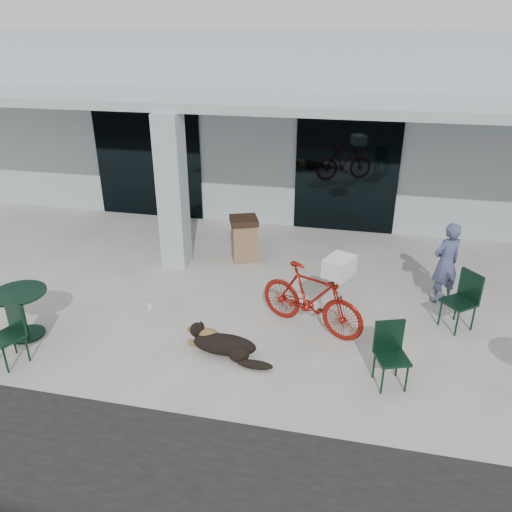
% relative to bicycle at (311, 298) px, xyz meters
% --- Properties ---
extents(ground, '(80.00, 80.00, 0.00)m').
position_rel_bicycle_xyz_m(ground, '(-1.55, -0.40, -0.56)').
color(ground, beige).
rests_on(ground, ground).
extents(building, '(22.00, 7.00, 4.50)m').
position_rel_bicycle_xyz_m(building, '(-1.55, 8.10, 1.69)').
color(building, '#A7B8BD').
rests_on(building, ground).
extents(storefront_glass_left, '(2.80, 0.06, 2.70)m').
position_rel_bicycle_xyz_m(storefront_glass_left, '(-4.75, 4.58, 0.79)').
color(storefront_glass_left, black).
rests_on(storefront_glass_left, ground).
extents(storefront_glass_right, '(2.40, 0.06, 2.70)m').
position_rel_bicycle_xyz_m(storefront_glass_right, '(0.25, 4.58, 0.79)').
color(storefront_glass_right, black).
rests_on(storefront_glass_right, ground).
extents(column, '(0.50, 0.50, 3.12)m').
position_rel_bicycle_xyz_m(column, '(-3.05, 1.90, 1.00)').
color(column, '#A7B8BD').
rests_on(column, ground).
extents(overhang, '(22.00, 2.80, 0.18)m').
position_rel_bicycle_xyz_m(overhang, '(-1.55, 3.20, 2.65)').
color(overhang, '#A7B8BD').
rests_on(overhang, column).
extents(bicycle, '(1.93, 1.24, 1.13)m').
position_rel_bicycle_xyz_m(bicycle, '(0.00, 0.00, 0.00)').
color(bicycle, maroon).
rests_on(bicycle, ground).
extents(laundry_basket, '(0.53, 0.59, 0.29)m').
position_rel_bicycle_xyz_m(laundry_basket, '(0.41, -0.18, 0.71)').
color(laundry_basket, white).
rests_on(laundry_basket, bicycle).
extents(dog, '(1.21, 0.73, 0.38)m').
position_rel_bicycle_xyz_m(dog, '(-1.19, -1.01, -0.37)').
color(dog, black).
rests_on(dog, ground).
extents(cup_near_dog, '(0.08, 0.08, 0.10)m').
position_rel_bicycle_xyz_m(cup_near_dog, '(-2.86, 0.00, -0.52)').
color(cup_near_dog, white).
rests_on(cup_near_dog, ground).
extents(cafe_table_near, '(1.04, 1.04, 0.80)m').
position_rel_bicycle_xyz_m(cafe_table_near, '(-4.48, -1.20, -0.16)').
color(cafe_table_near, black).
rests_on(cafe_table_near, ground).
extents(cafe_chair_near, '(0.57, 0.59, 0.95)m').
position_rel_bicycle_xyz_m(cafe_chair_near, '(-4.24, -1.90, -0.09)').
color(cafe_chair_near, black).
rests_on(cafe_chair_near, ground).
extents(cafe_chair_far_a, '(0.55, 0.58, 0.94)m').
position_rel_bicycle_xyz_m(cafe_chair_far_a, '(1.25, -1.20, -0.10)').
color(cafe_chair_far_a, black).
rests_on(cafe_chair_far_a, ground).
extents(cafe_chair_far_b, '(0.66, 0.66, 0.99)m').
position_rel_bicycle_xyz_m(cafe_chair_far_b, '(2.36, 0.54, -0.07)').
color(cafe_chair_far_b, black).
rests_on(cafe_chair_far_b, ground).
extents(person, '(0.66, 0.60, 1.52)m').
position_rel_bicycle_xyz_m(person, '(2.22, 1.43, 0.20)').
color(person, '#454C74').
rests_on(person, ground).
extents(trash_receptacle, '(0.72, 0.72, 0.95)m').
position_rel_bicycle_xyz_m(trash_receptacle, '(-1.71, 2.40, -0.09)').
color(trash_receptacle, olive).
rests_on(trash_receptacle, ground).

